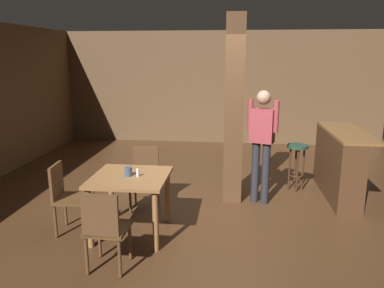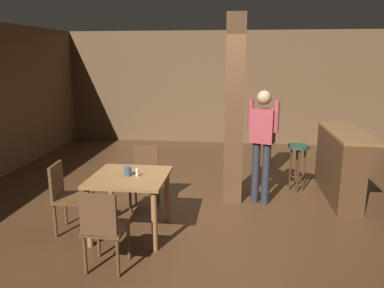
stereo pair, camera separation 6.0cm
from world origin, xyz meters
name	(u,v)px [view 1 (the left image)]	position (x,y,z in m)	size (l,w,h in m)	color
ground_plane	(208,212)	(0.00, 0.00, 0.00)	(10.80, 10.80, 0.00)	#422816
wall_back	(221,88)	(0.00, 4.50, 1.40)	(8.00, 0.10, 2.80)	brown
pillar	(234,111)	(0.34, 0.53, 1.40)	(0.28, 0.28, 2.80)	#4C301C
dining_table	(131,186)	(-0.91, -0.77, 0.64)	(0.92, 0.92, 0.77)	brown
chair_west	(67,194)	(-1.73, -0.81, 0.51)	(0.46, 0.46, 0.89)	#4C3319
chair_south	(105,227)	(-0.95, -1.63, 0.51)	(0.43, 0.43, 0.89)	#4C3319
chair_north	(145,174)	(-0.94, 0.09, 0.51)	(0.45, 0.45, 0.89)	#4C3319
napkin_cup	(128,172)	(-0.93, -0.78, 0.83)	(0.09, 0.09, 0.11)	#33475B
salt_shaker	(138,173)	(-0.81, -0.79, 0.82)	(0.03, 0.03, 0.10)	silver
standing_person	(262,139)	(0.76, 0.46, 1.00)	(0.47, 0.30, 1.72)	maroon
bar_counter	(338,163)	(2.00, 0.89, 0.54)	(0.56, 1.66, 1.06)	brown
bar_stool_near	(297,157)	(1.39, 1.07, 0.58)	(0.34, 0.34, 0.78)	#1E3828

